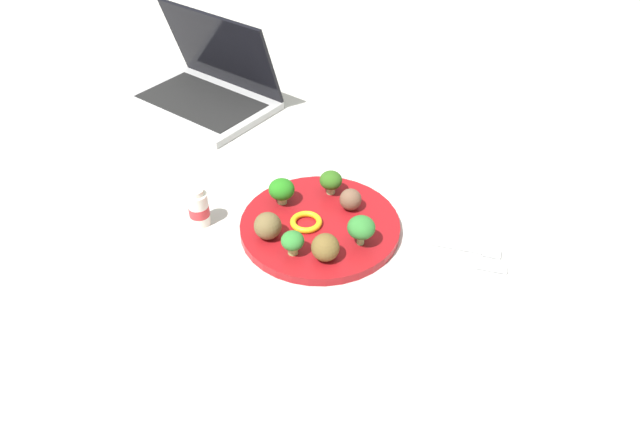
% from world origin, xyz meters
% --- Properties ---
extents(ground_plane, '(4.00, 4.00, 0.00)m').
position_xyz_m(ground_plane, '(0.00, 0.00, 0.00)').
color(ground_plane, beige).
extents(plate, '(0.28, 0.28, 0.02)m').
position_xyz_m(plate, '(0.00, 0.00, 0.01)').
color(plate, maroon).
rests_on(plate, ground_plane).
extents(broccoli_floret_far_rim, '(0.04, 0.04, 0.05)m').
position_xyz_m(broccoli_floret_far_rim, '(-0.01, 0.09, 0.04)').
color(broccoli_floret_far_rim, '#9DC480').
rests_on(broccoli_floret_far_rim, plate).
extents(broccoli_floret_back_left, '(0.04, 0.04, 0.04)m').
position_xyz_m(broccoli_floret_back_left, '(-0.02, -0.09, 0.04)').
color(broccoli_floret_back_left, '#A0C86B').
rests_on(broccoli_floret_back_left, plate).
extents(broccoli_floret_mid_right, '(0.05, 0.05, 0.05)m').
position_xyz_m(broccoli_floret_mid_right, '(0.08, -0.03, 0.05)').
color(broccoli_floret_mid_right, '#8ECD7A').
rests_on(broccoli_floret_mid_right, plate).
extents(broccoli_floret_front_right, '(0.05, 0.05, 0.05)m').
position_xyz_m(broccoli_floret_front_right, '(-0.08, 0.03, 0.04)').
color(broccoli_floret_front_right, '#9CBE78').
rests_on(broccoli_floret_front_right, plate).
extents(meatball_mid_right, '(0.05, 0.05, 0.05)m').
position_xyz_m(meatball_mid_right, '(-0.07, -0.06, 0.04)').
color(meatball_mid_right, brown).
rests_on(meatball_mid_right, plate).
extents(meatball_center, '(0.04, 0.04, 0.04)m').
position_xyz_m(meatball_center, '(0.04, 0.06, 0.04)').
color(meatball_center, brown).
rests_on(meatball_center, plate).
extents(meatball_mid_left, '(0.05, 0.05, 0.05)m').
position_xyz_m(meatball_mid_left, '(0.04, -0.08, 0.04)').
color(meatball_mid_left, brown).
rests_on(meatball_mid_left, plate).
extents(pepper_ring_far_rim, '(0.07, 0.07, 0.01)m').
position_xyz_m(pepper_ring_far_rim, '(-0.02, -0.01, 0.02)').
color(pepper_ring_far_rim, yellow).
rests_on(pepper_ring_far_rim, plate).
extents(napkin, '(0.17, 0.12, 0.01)m').
position_xyz_m(napkin, '(0.25, 0.01, 0.00)').
color(napkin, white).
rests_on(napkin, ground_plane).
extents(fork, '(0.12, 0.02, 0.01)m').
position_xyz_m(fork, '(0.26, 0.03, 0.01)').
color(fork, silver).
rests_on(fork, napkin).
extents(knife, '(0.15, 0.02, 0.01)m').
position_xyz_m(knife, '(0.26, -0.01, 0.01)').
color(knife, white).
rests_on(knife, napkin).
extents(yogurt_bottle, '(0.04, 0.04, 0.07)m').
position_xyz_m(yogurt_bottle, '(-0.21, -0.05, 0.03)').
color(yogurt_bottle, white).
rests_on(yogurt_bottle, ground_plane).
extents(laptop, '(0.37, 0.31, 0.21)m').
position_xyz_m(laptop, '(-0.40, 0.35, 0.04)').
color(laptop, '#B8B8B8').
rests_on(laptop, ground_plane).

